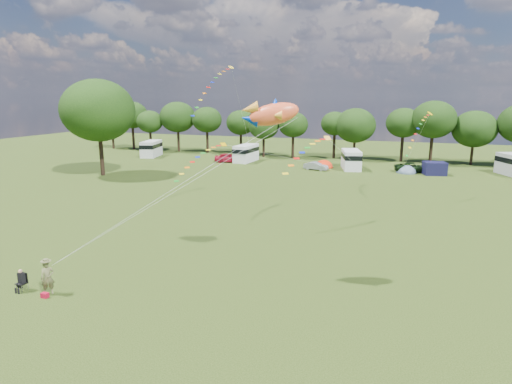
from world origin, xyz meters
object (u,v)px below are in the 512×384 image
(campervan_b, at_px, (246,153))
(kite_flyer, at_px, (48,278))
(campervan_a, at_px, (151,148))
(camp_chair, at_px, (22,278))
(tent_orange, at_px, (324,167))
(car_a, at_px, (228,158))
(car_d, at_px, (412,168))
(campervan_c, at_px, (351,159))
(tent_greyblue, at_px, (406,173))
(car_b, at_px, (316,166))
(fish_kite, at_px, (269,114))
(big_tree, at_px, (98,111))

(campervan_b, bearing_deg, kite_flyer, -168.38)
(campervan_a, relative_size, camp_chair, 4.76)
(tent_orange, relative_size, camp_chair, 2.45)
(car_a, distance_m, car_d, 29.32)
(campervan_c, height_order, tent_orange, campervan_c)
(campervan_b, xyz_separation_m, campervan_c, (17.92, -1.85, 0.02))
(tent_greyblue, bearing_deg, car_b, -171.14)
(campervan_b, bearing_deg, camp_chair, -170.31)
(tent_orange, relative_size, fish_kite, 0.90)
(big_tree, bearing_deg, car_d, 22.37)
(tent_orange, bearing_deg, car_d, -0.42)
(big_tree, distance_m, campervan_a, 20.85)
(campervan_c, height_order, tent_greyblue, campervan_c)
(fish_kite, bearing_deg, car_d, 61.76)
(car_a, relative_size, car_d, 0.92)
(tent_greyblue, bearing_deg, campervan_c, 174.43)
(campervan_b, bearing_deg, car_b, -106.09)
(big_tree, relative_size, kite_flyer, 6.84)
(big_tree, xyz_separation_m, car_a, (12.08, 16.97, -8.24))
(car_b, distance_m, campervan_b, 13.90)
(campervan_a, xyz_separation_m, kite_flyer, (25.98, -50.91, -0.57))
(car_d, bearing_deg, tent_greyblue, 122.35)
(tent_orange, xyz_separation_m, camp_chair, (-8.26, -49.22, 0.77))
(campervan_a, height_order, campervan_b, campervan_a)
(car_b, height_order, kite_flyer, kite_flyer)
(car_d, bearing_deg, big_tree, 99.15)
(car_a, xyz_separation_m, camp_chair, (7.96, -49.06, 0.01))
(big_tree, bearing_deg, tent_greyblue, 21.79)
(campervan_c, bearing_deg, car_b, 105.88)
(campervan_b, height_order, kite_flyer, campervan_b)
(tent_greyblue, bearing_deg, campervan_b, 174.20)
(big_tree, xyz_separation_m, car_b, (27.64, 14.22, -8.41))
(big_tree, bearing_deg, campervan_c, 27.65)
(car_d, bearing_deg, car_b, 88.37)
(car_b, distance_m, tent_orange, 3.05)
(campervan_a, distance_m, campervan_b, 18.80)
(car_a, bearing_deg, fish_kite, -164.21)
(campervan_b, bearing_deg, campervan_a, 93.21)
(car_d, xyz_separation_m, campervan_a, (-45.62, 1.97, 0.85))
(car_d, bearing_deg, campervan_c, 76.82)
(campervan_a, bearing_deg, campervan_c, -107.25)
(campervan_b, relative_size, fish_kite, 1.66)
(car_a, distance_m, campervan_b, 3.24)
(car_a, bearing_deg, car_b, -110.16)
(car_a, distance_m, car_b, 15.80)
(car_a, xyz_separation_m, tent_greyblue, (28.54, -0.73, -0.76))
(big_tree, height_order, car_d, big_tree)
(campervan_a, xyz_separation_m, camp_chair, (24.26, -51.10, -0.76))
(car_a, height_order, car_d, car_a)
(tent_greyblue, height_order, camp_chair, camp_chair)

